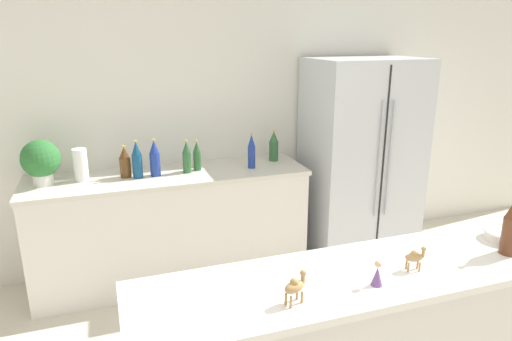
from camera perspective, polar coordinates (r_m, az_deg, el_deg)
The scene contains 17 objects.
wall_back at distance 3.96m, azimuth -6.44°, elevation 6.60°, with size 8.00×0.06×2.55m.
back_counter at distance 3.82m, azimuth -10.41°, elevation -6.85°, with size 2.18×0.63×0.91m.
refrigerator at distance 4.19m, azimuth 12.93°, elevation 1.36°, with size 0.95×0.71×1.77m.
potted_plant at distance 3.63m, azimuth -25.30°, elevation 1.16°, with size 0.27×0.27×0.33m.
paper_towel_roll at distance 3.63m, azimuth -21.09°, elevation 0.66°, with size 0.10×0.10×0.24m.
back_bottle_0 at distance 3.61m, azimuth -16.06°, elevation 0.99°, with size 0.08×0.08×0.25m.
back_bottle_1 at distance 3.63m, azimuth -8.66°, elevation 1.66°, with size 0.07×0.07×0.26m.
back_bottle_2 at distance 3.59m, azimuth -12.54°, elevation 1.49°, with size 0.08×0.08×0.29m.
back_bottle_3 at distance 3.69m, azimuth -7.38°, elevation 1.81°, with size 0.06×0.06×0.25m.
back_bottle_4 at distance 3.57m, azimuth -14.65°, elevation 1.28°, with size 0.08×0.08×0.29m.
back_bottle_5 at distance 3.93m, azimuth 2.22°, elevation 3.06°, with size 0.08×0.08×0.27m.
back_bottle_6 at distance 3.71m, azimuth -0.57°, elevation 2.39°, with size 0.06×0.06×0.29m.
wine_bottle at distance 2.45m, azimuth 29.35°, elevation -6.13°, with size 0.08×0.08×0.29m.
fruit_bowl at distance 2.65m, azimuth 28.56°, elevation -7.03°, with size 0.20×0.20×0.05m.
camel_figurine at distance 1.81m, azimuth 4.92°, elevation -14.18°, with size 0.11×0.07×0.13m.
camel_figurine_second at distance 2.15m, azimuth 19.24°, elevation -10.13°, with size 0.09×0.06×0.11m.
wise_man_figurine_crimson at distance 1.99m, azimuth 14.92°, elevation -12.46°, with size 0.05×0.05×0.11m.
Camera 1 is at (-0.84, -1.07, 1.97)m, focal length 32.00 mm.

